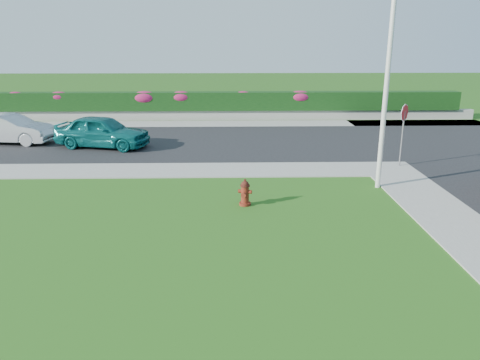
{
  "coord_description": "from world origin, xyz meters",
  "views": [
    {
      "loc": [
        0.83,
        -8.29,
        4.9
      ],
      "look_at": [
        1.13,
        4.78,
        0.9
      ],
      "focal_mm": 35.0,
      "sensor_mm": 36.0,
      "label": 1
    }
  ],
  "objects_px": {
    "sedan_teal": "(102,131)",
    "fire_hydrant": "(245,193)",
    "sedan_silver": "(10,129)",
    "utility_pole": "(385,97)",
    "stop_sign": "(404,121)"
  },
  "relations": [
    {
      "from": "fire_hydrant",
      "to": "utility_pole",
      "type": "xyz_separation_m",
      "value": [
        4.59,
        1.68,
        2.65
      ]
    },
    {
      "from": "sedan_silver",
      "to": "fire_hydrant",
      "type": "bearing_deg",
      "value": -120.32
    },
    {
      "from": "sedan_silver",
      "to": "stop_sign",
      "type": "relative_size",
      "value": 1.67
    },
    {
      "from": "fire_hydrant",
      "to": "stop_sign",
      "type": "xyz_separation_m",
      "value": [
        6.26,
        4.32,
        1.44
      ]
    },
    {
      "from": "sedan_teal",
      "to": "stop_sign",
      "type": "relative_size",
      "value": 1.74
    },
    {
      "from": "sedan_silver",
      "to": "utility_pole",
      "type": "distance_m",
      "value": 17.22
    },
    {
      "from": "sedan_teal",
      "to": "fire_hydrant",
      "type": "bearing_deg",
      "value": -127.21
    },
    {
      "from": "fire_hydrant",
      "to": "sedan_silver",
      "type": "distance_m",
      "value": 14.03
    },
    {
      "from": "utility_pole",
      "to": "sedan_teal",
      "type": "bearing_deg",
      "value": 150.4
    },
    {
      "from": "sedan_teal",
      "to": "utility_pole",
      "type": "distance_m",
      "value": 12.71
    },
    {
      "from": "fire_hydrant",
      "to": "sedan_teal",
      "type": "distance_m",
      "value": 10.07
    },
    {
      "from": "fire_hydrant",
      "to": "utility_pole",
      "type": "distance_m",
      "value": 5.56
    },
    {
      "from": "stop_sign",
      "to": "fire_hydrant",
      "type": "bearing_deg",
      "value": -170.37
    },
    {
      "from": "fire_hydrant",
      "to": "stop_sign",
      "type": "bearing_deg",
      "value": 50.2
    },
    {
      "from": "sedan_teal",
      "to": "utility_pole",
      "type": "bearing_deg",
      "value": -105.49
    }
  ]
}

